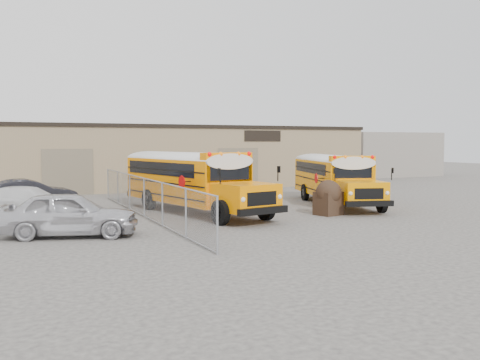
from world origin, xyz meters
name	(u,v)px	position (x,y,z in m)	size (l,w,h in m)	color
ground	(292,218)	(0.00, 0.00, 0.00)	(120.00, 120.00, 0.00)	#433F3D
warehouse	(166,156)	(0.00, 19.99, 2.37)	(30.20, 10.20, 4.67)	#8D7257
chainlink_fence	(144,197)	(-6.00, 3.00, 0.90)	(0.07, 18.07, 1.81)	#999CA1
distant_building_right	(379,154)	(24.00, 24.00, 2.20)	(10.00, 8.00, 4.40)	gray
school_bus_left	(135,171)	(-4.86, 9.79, 1.73)	(4.66, 10.54, 3.00)	#FF8700
school_bus_right	(306,170)	(6.45, 9.42, 1.60)	(4.77, 9.73, 2.77)	#F68F00
tarp_bundle	(328,197)	(2.05, 0.16, 0.84)	(1.31, 1.23, 1.65)	black
car_silver	(69,214)	(-9.70, -0.88, 0.83)	(1.95, 4.85, 1.65)	silver
car_white	(29,202)	(-10.79, 5.33, 0.69)	(1.94, 4.78, 1.39)	silver
car_dark	(29,194)	(-10.66, 8.05, 0.78)	(1.64, 4.71, 1.55)	black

